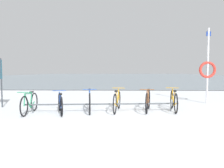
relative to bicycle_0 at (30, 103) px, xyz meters
The scene contains 9 objects.
ground 52.39m from the bicycle_0, 86.90° to the left, with size 80.00×132.00×0.08m.
bike_rack 2.47m from the bicycle_0, ahead, with size 5.30×0.50×0.31m.
bicycle_0 is the anchor object (origin of this frame).
bicycle_1 1.04m from the bicycle_0, ahead, with size 0.65×1.50×0.74m.
bicycle_2 2.01m from the bicycle_0, 11.20° to the left, with size 0.46×1.75×0.83m.
bicycle_3 2.96m from the bicycle_0, ahead, with size 0.46×1.66×0.81m.
bicycle_4 4.06m from the bicycle_0, ahead, with size 0.53×1.64×0.82m.
bicycle_5 4.99m from the bicycle_0, ahead, with size 0.46×1.65×0.80m.
rescue_post 7.38m from the bicycle_0, 18.71° to the left, with size 0.74×0.11×3.29m.
Camera 1 is at (0.10, -5.06, 1.41)m, focal length 32.47 mm.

